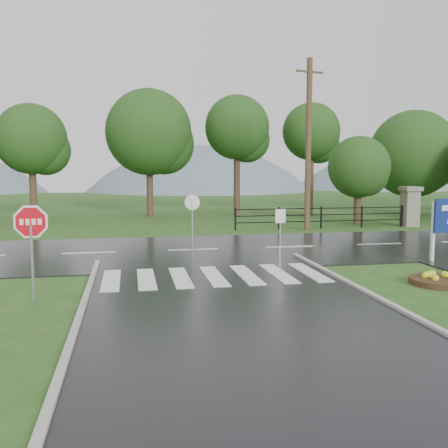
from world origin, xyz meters
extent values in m
plane|color=#274E1A|center=(0.00, 0.00, 0.00)|extent=(120.00, 120.00, 0.00)
cube|color=black|center=(0.00, 10.00, 0.00)|extent=(90.00, 8.00, 0.04)
cube|color=silver|center=(-3.00, 5.00, 0.06)|extent=(0.50, 2.80, 0.02)
cube|color=silver|center=(-2.00, 5.00, 0.06)|extent=(0.50, 2.80, 0.02)
cube|color=silver|center=(-1.00, 5.00, 0.06)|extent=(0.50, 2.80, 0.02)
cube|color=silver|center=(0.00, 5.00, 0.06)|extent=(0.50, 2.80, 0.02)
cube|color=silver|center=(1.00, 5.00, 0.06)|extent=(0.50, 2.80, 0.02)
cube|color=silver|center=(2.00, 5.00, 0.06)|extent=(0.50, 2.80, 0.02)
cube|color=silver|center=(3.00, 5.00, 0.06)|extent=(0.50, 2.80, 0.02)
cube|color=gray|center=(13.00, 16.00, 1.00)|extent=(0.80, 0.80, 2.00)
cube|color=#6B6659|center=(13.00, 16.00, 2.12)|extent=(1.00, 1.00, 0.24)
cube|color=black|center=(7.75, 16.00, 0.40)|extent=(9.50, 0.05, 0.05)
cube|color=black|center=(7.75, 16.00, 0.75)|extent=(9.50, 0.05, 0.05)
cube|color=black|center=(7.75, 16.00, 1.10)|extent=(9.50, 0.05, 0.05)
cube|color=black|center=(3.00, 16.00, 0.60)|extent=(0.08, 0.08, 1.20)
cube|color=black|center=(12.50, 16.00, 0.60)|extent=(0.08, 0.08, 1.20)
sphere|color=slate|center=(8.00, 65.00, -17.28)|extent=(48.00, 48.00, 48.00)
sphere|color=slate|center=(36.00, 65.00, -12.96)|extent=(36.00, 36.00, 36.00)
cube|color=#939399|center=(-4.81, 3.31, 0.93)|extent=(0.06, 0.06, 1.87)
cylinder|color=white|center=(-4.81, 3.32, 1.96)|extent=(1.12, 0.03, 1.12)
cylinder|color=red|center=(-4.81, 3.31, 1.96)|extent=(0.98, 0.04, 0.98)
cube|color=silver|center=(7.87, 6.04, 1.06)|extent=(0.12, 0.12, 2.11)
cylinder|color=#332111|center=(6.14, 3.00, 0.08)|extent=(1.68, 1.68, 0.17)
cube|color=#939399|center=(2.83, 7.55, 0.85)|extent=(0.04, 0.04, 1.70)
cube|color=white|center=(2.83, 7.53, 1.57)|extent=(0.40, 0.10, 0.49)
cylinder|color=#939399|center=(-0.25, 8.09, 1.08)|extent=(0.06, 0.06, 2.17)
cylinder|color=white|center=(-0.25, 8.07, 2.06)|extent=(0.53, 0.15, 0.54)
cylinder|color=#473523|center=(6.76, 15.50, 4.43)|extent=(0.30, 0.30, 8.86)
cube|color=brown|center=(6.76, 15.50, 8.17)|extent=(1.56, 0.42, 0.10)
cylinder|color=#3D2B1C|center=(10.58, 17.50, 1.39)|extent=(0.42, 0.42, 2.77)
sphere|color=#1A3F13|center=(10.58, 17.50, 3.33)|extent=(3.55, 3.55, 3.55)
camera|label=1|loc=(-2.43, -9.42, 3.26)|focal=40.00mm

